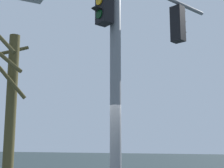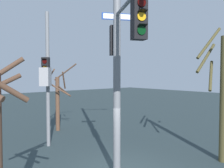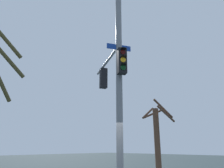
{
  "view_description": "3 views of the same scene",
  "coord_description": "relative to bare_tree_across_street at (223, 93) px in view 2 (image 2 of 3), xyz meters",
  "views": [
    {
      "loc": [
        -7.16,
        -2.79,
        1.64
      ],
      "look_at": [
        0.52,
        -0.03,
        3.1
      ],
      "focal_mm": 52.19,
      "sensor_mm": 36.0,
      "label": 1
    },
    {
      "loc": [
        6.35,
        -5.84,
        3.73
      ],
      "look_at": [
        -0.46,
        -0.07,
        3.35
      ],
      "focal_mm": 37.41,
      "sensor_mm": 36.0,
      "label": 2
    },
    {
      "loc": [
        -5.53,
        5.99,
        1.58
      ],
      "look_at": [
        0.57,
        -0.38,
        4.22
      ],
      "focal_mm": 33.81,
      "sensor_mm": 36.0,
      "label": 3
    }
  ],
  "objects": [
    {
      "name": "bare_tree_across_street",
      "position": [
        0.0,
        0.0,
        0.0
      ],
      "size": [
        1.94,
        1.92,
        5.87
      ],
      "color": "#4A4325",
      "rests_on": "ground"
    },
    {
      "name": "secondary_pole_assembly",
      "position": [
        -6.63,
        -4.88,
        0.69
      ],
      "size": [
        0.74,
        0.72,
        6.89
      ],
      "rotation": [
        0.0,
        0.0,
        5.55
      ],
      "color": "slate",
      "rests_on": "ground"
    },
    {
      "name": "bare_tree_corner",
      "position": [
        -9.46,
        -2.8,
        -0.82
      ],
      "size": [
        2.4,
        2.41,
        4.45
      ],
      "color": "brown",
      "rests_on": "ground"
    },
    {
      "name": "main_signal_pole_assembly",
      "position": [
        -1.45,
        -4.46,
        2.33
      ],
      "size": [
        4.06,
        4.25,
        9.81
      ],
      "rotation": [
        0.0,
        0.0,
        5.78
      ],
      "color": "slate",
      "rests_on": "ground"
    }
  ]
}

